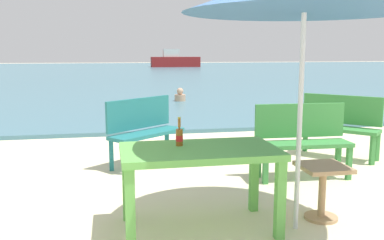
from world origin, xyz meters
The scene contains 9 objects.
sea_water centered at (0.00, 30.00, 0.04)m, with size 120.00×50.00×0.08m, color teal.
picnic_table_green centered at (-0.85, 0.47, 0.65)m, with size 1.40×0.80×0.76m.
beer_bottle_amber centered at (-1.01, 0.60, 0.85)m, with size 0.07×0.07×0.26m.
side_table_wood centered at (0.36, 0.47, 0.35)m, with size 0.44×0.44×0.54m.
bench_teal_center centered at (-1.15, 2.88, 0.54)m, with size 1.16×1.03×0.95m.
bench_green_left centered at (1.82, 2.72, 0.54)m, with size 1.09×1.12×0.95m.
bench_green_right centered at (0.78, 1.82, 0.54)m, with size 1.21×0.40×0.95m.
swimmer_person centered at (0.54, 9.92, 0.24)m, with size 0.34×0.34×0.41m.
boat_ferry centered at (4.86, 39.18, 0.71)m, with size 4.83×1.32×1.76m.
Camera 1 is at (-1.63, -3.17, 1.61)m, focal length 39.87 mm.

